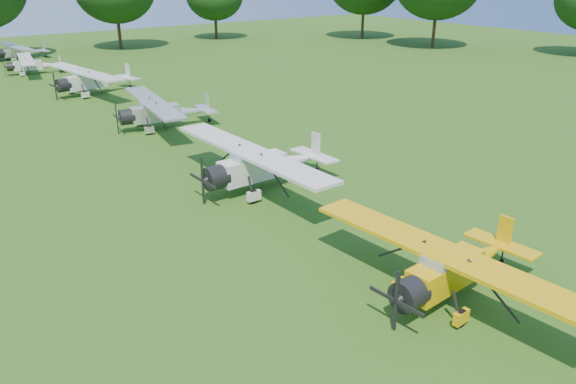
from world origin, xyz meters
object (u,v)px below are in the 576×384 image
aircraft_3 (262,163)px  aircraft_7 (20,50)px  aircraft_2 (454,264)px  aircraft_5 (92,79)px  aircraft_4 (162,110)px  aircraft_6 (32,64)px

aircraft_3 → aircraft_7: size_ratio=1.24×
aircraft_2 → aircraft_5: aircraft_5 is taller
aircraft_3 → aircraft_5: bearing=87.7°
aircraft_4 → aircraft_6: size_ratio=1.20×
aircraft_3 → aircraft_4: (0.86, 13.70, -0.11)m
aircraft_4 → aircraft_3: bearing=-84.5°
aircraft_2 → aircraft_7: aircraft_2 is taller
aircraft_6 → aircraft_7: aircraft_7 is taller
aircraft_5 → aircraft_2: bearing=-99.4°
aircraft_2 → aircraft_7: size_ratio=1.11×
aircraft_2 → aircraft_6: size_ratio=1.17×
aircraft_3 → aircraft_6: 41.39m
aircraft_2 → aircraft_3: aircraft_3 is taller
aircraft_3 → aircraft_6: (-1.13, 41.37, -0.33)m
aircraft_6 → aircraft_3: bearing=-78.5°
aircraft_3 → aircraft_2: bearing=-92.9°
aircraft_6 → aircraft_4: bearing=-76.0°
aircraft_4 → aircraft_6: 27.75m
aircraft_4 → aircraft_6: aircraft_4 is taller
aircraft_4 → aircraft_5: size_ratio=0.94×
aircraft_3 → aircraft_7: aircraft_3 is taller
aircraft_2 → aircraft_7: 64.70m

